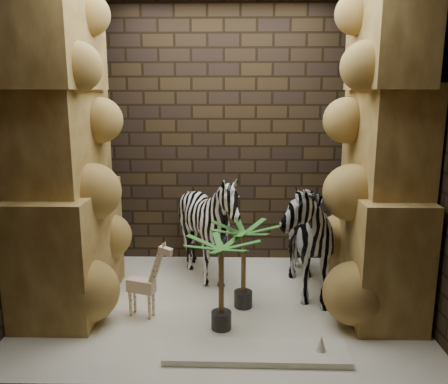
{
  "coord_description": "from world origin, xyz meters",
  "views": [
    {
      "loc": [
        0.12,
        -4.05,
        1.96
      ],
      "look_at": [
        0.03,
        0.15,
        1.05
      ],
      "focal_mm": 37.24,
      "sensor_mm": 36.0,
      "label": 1
    }
  ],
  "objects_px": {
    "zebra_left": "(209,232)",
    "palm_front": "(243,266)",
    "zebra_right": "(297,223)",
    "giraffe_toy": "(141,277)",
    "palm_back": "(221,284)",
    "surfboard": "(256,352)"
  },
  "relations": [
    {
      "from": "zebra_left",
      "to": "palm_back",
      "type": "xyz_separation_m",
      "value": [
        0.16,
        -0.99,
        -0.14
      ]
    },
    {
      "from": "zebra_right",
      "to": "zebra_left",
      "type": "xyz_separation_m",
      "value": [
        -0.88,
        0.21,
        -0.16
      ]
    },
    {
      "from": "zebra_right",
      "to": "zebra_left",
      "type": "distance_m",
      "value": 0.92
    },
    {
      "from": "zebra_left",
      "to": "palm_front",
      "type": "relative_size",
      "value": 1.47
    },
    {
      "from": "zebra_left",
      "to": "surfboard",
      "type": "bearing_deg",
      "value": -56.49
    },
    {
      "from": "zebra_left",
      "to": "palm_back",
      "type": "relative_size",
      "value": 1.48
    },
    {
      "from": "zebra_right",
      "to": "giraffe_toy",
      "type": "height_order",
      "value": "zebra_right"
    },
    {
      "from": "zebra_left",
      "to": "surfboard",
      "type": "relative_size",
      "value": 0.85
    },
    {
      "from": "zebra_left",
      "to": "giraffe_toy",
      "type": "height_order",
      "value": "zebra_left"
    },
    {
      "from": "zebra_right",
      "to": "palm_back",
      "type": "bearing_deg",
      "value": -139.3
    },
    {
      "from": "zebra_left",
      "to": "palm_front",
      "type": "bearing_deg",
      "value": -42.79
    },
    {
      "from": "giraffe_toy",
      "to": "palm_back",
      "type": "relative_size",
      "value": 0.91
    },
    {
      "from": "zebra_left",
      "to": "palm_back",
      "type": "height_order",
      "value": "zebra_left"
    },
    {
      "from": "palm_back",
      "to": "surfboard",
      "type": "distance_m",
      "value": 0.62
    },
    {
      "from": "giraffe_toy",
      "to": "surfboard",
      "type": "distance_m",
      "value": 1.21
    },
    {
      "from": "surfboard",
      "to": "zebra_right",
      "type": "bearing_deg",
      "value": 70.01
    },
    {
      "from": "giraffe_toy",
      "to": "surfboard",
      "type": "relative_size",
      "value": 0.52
    },
    {
      "from": "zebra_left",
      "to": "giraffe_toy",
      "type": "xyz_separation_m",
      "value": [
        -0.55,
        -0.78,
        -0.17
      ]
    },
    {
      "from": "zebra_right",
      "to": "zebra_left",
      "type": "relative_size",
      "value": 1.18
    },
    {
      "from": "zebra_right",
      "to": "palm_back",
      "type": "distance_m",
      "value": 1.1
    },
    {
      "from": "giraffe_toy",
      "to": "zebra_left",
      "type": "bearing_deg",
      "value": 73.46
    },
    {
      "from": "palm_back",
      "to": "surfboard",
      "type": "bearing_deg",
      "value": -55.96
    }
  ]
}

